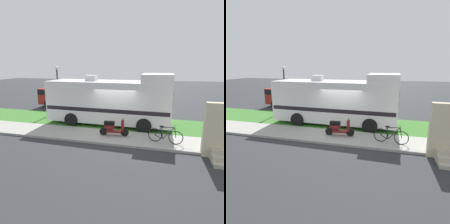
% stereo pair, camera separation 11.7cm
% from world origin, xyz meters
% --- Properties ---
extents(ground_plane, '(80.00, 80.00, 0.00)m').
position_xyz_m(ground_plane, '(0.00, 0.00, 0.00)').
color(ground_plane, '#2D3033').
extents(sidewalk, '(24.00, 2.00, 0.12)m').
position_xyz_m(sidewalk, '(0.00, -1.20, 0.06)').
color(sidewalk, '#9E9B93').
rests_on(sidewalk, ground).
extents(grass_strip, '(24.00, 3.40, 0.08)m').
position_xyz_m(grass_strip, '(0.00, 1.50, 0.04)').
color(grass_strip, '#3D752D').
rests_on(grass_strip, ground).
extents(motorhome_rv, '(8.03, 2.73, 3.39)m').
position_xyz_m(motorhome_rv, '(-0.57, 1.30, 1.61)').
color(motorhome_rv, silver).
rests_on(motorhome_rv, ground).
extents(scooter, '(1.62, 0.50, 0.97)m').
position_xyz_m(scooter, '(0.18, -1.08, 0.58)').
color(scooter, black).
rests_on(scooter, ground).
extents(bicycle, '(1.69, 0.52, 0.90)m').
position_xyz_m(bicycle, '(2.94, -1.43, 0.51)').
color(bicycle, black).
rests_on(bicycle, ground).
extents(pickup_truck_near, '(5.69, 2.31, 1.74)m').
position_xyz_m(pickup_truck_near, '(-6.33, 5.63, 0.94)').
color(pickup_truck_near, maroon).
rests_on(pickup_truck_near, ground).
extents(bottle_green, '(0.07, 0.07, 0.27)m').
position_xyz_m(bottle_green, '(5.17, -1.36, 0.23)').
color(bottle_green, '#19722D').
rests_on(bottle_green, ground).
extents(street_lamp_post, '(0.28, 0.28, 3.83)m').
position_xyz_m(street_lamp_post, '(-5.72, 3.60, 2.36)').
color(street_lamp_post, '#333338').
rests_on(street_lamp_post, ground).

